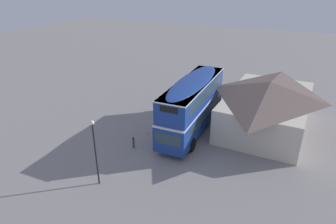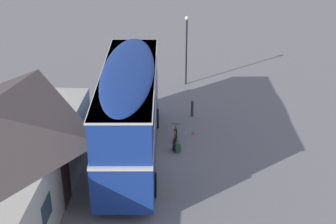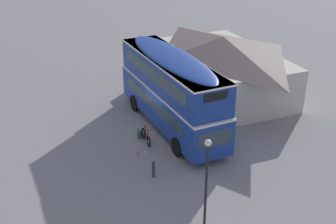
{
  "view_description": "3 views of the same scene",
  "coord_description": "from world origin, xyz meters",
  "px_view_note": "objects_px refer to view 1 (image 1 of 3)",
  "views": [
    {
      "loc": [
        21.82,
        8.59,
        12.57
      ],
      "look_at": [
        1.18,
        -1.08,
        2.02
      ],
      "focal_mm": 31.49,
      "sensor_mm": 36.0,
      "label": 1
    },
    {
      "loc": [
        -20.94,
        -1.54,
        12.6
      ],
      "look_at": [
        0.42,
        -1.2,
        2.24
      ],
      "focal_mm": 51.72,
      "sensor_mm": 36.0,
      "label": 2
    },
    {
      "loc": [
        21.69,
        -9.49,
        12.7
      ],
      "look_at": [
        0.82,
        -0.04,
        1.6
      ],
      "focal_mm": 45.85,
      "sensor_mm": 36.0,
      "label": 3
    }
  ],
  "objects_px": {
    "double_decker_bus": "(193,103)",
    "street_lamp": "(95,146)",
    "water_bottle_red_squeeze": "(148,134)",
    "backpack_on_ground": "(165,125)",
    "touring_bicycle": "(164,127)",
    "kerb_bollard": "(134,142)",
    "water_bottle_clear_plastic": "(152,135)"
  },
  "relations": [
    {
      "from": "double_decker_bus",
      "to": "street_lamp",
      "type": "xyz_separation_m",
      "value": [
        9.6,
        -2.9,
        0.24
      ]
    },
    {
      "from": "water_bottle_red_squeeze",
      "to": "street_lamp",
      "type": "relative_size",
      "value": 0.05
    },
    {
      "from": "double_decker_bus",
      "to": "water_bottle_red_squeeze",
      "type": "distance_m",
      "value": 4.72
    },
    {
      "from": "double_decker_bus",
      "to": "backpack_on_ground",
      "type": "bearing_deg",
      "value": -76.74
    },
    {
      "from": "touring_bicycle",
      "to": "kerb_bollard",
      "type": "distance_m",
      "value": 3.71
    },
    {
      "from": "water_bottle_clear_plastic",
      "to": "water_bottle_red_squeeze",
      "type": "bearing_deg",
      "value": -92.25
    },
    {
      "from": "double_decker_bus",
      "to": "kerb_bollard",
      "type": "height_order",
      "value": "double_decker_bus"
    },
    {
      "from": "touring_bicycle",
      "to": "backpack_on_ground",
      "type": "height_order",
      "value": "touring_bicycle"
    },
    {
      "from": "water_bottle_clear_plastic",
      "to": "backpack_on_ground",
      "type": "bearing_deg",
      "value": 168.78
    },
    {
      "from": "backpack_on_ground",
      "to": "street_lamp",
      "type": "xyz_separation_m",
      "value": [
        9.05,
        -0.55,
        2.59
      ]
    },
    {
      "from": "water_bottle_red_squeeze",
      "to": "water_bottle_clear_plastic",
      "type": "height_order",
      "value": "water_bottle_clear_plastic"
    },
    {
      "from": "kerb_bollard",
      "to": "double_decker_bus",
      "type": "bearing_deg",
      "value": 146.0
    },
    {
      "from": "touring_bicycle",
      "to": "double_decker_bus",
      "type": "bearing_deg",
      "value": 117.45
    },
    {
      "from": "backpack_on_ground",
      "to": "water_bottle_clear_plastic",
      "type": "bearing_deg",
      "value": -11.22
    },
    {
      "from": "street_lamp",
      "to": "water_bottle_clear_plastic",
      "type": "bearing_deg",
      "value": 178.57
    },
    {
      "from": "double_decker_bus",
      "to": "kerb_bollard",
      "type": "relative_size",
      "value": 10.83
    },
    {
      "from": "double_decker_bus",
      "to": "water_bottle_clear_plastic",
      "type": "bearing_deg",
      "value": -48.39
    },
    {
      "from": "water_bottle_red_squeeze",
      "to": "water_bottle_clear_plastic",
      "type": "xyz_separation_m",
      "value": [
        0.02,
        0.45,
        0.02
      ]
    },
    {
      "from": "double_decker_bus",
      "to": "street_lamp",
      "type": "height_order",
      "value": "double_decker_bus"
    },
    {
      "from": "kerb_bollard",
      "to": "street_lamp",
      "type": "bearing_deg",
      "value": 3.27
    },
    {
      "from": "touring_bicycle",
      "to": "water_bottle_red_squeeze",
      "type": "relative_size",
      "value": 8.2
    },
    {
      "from": "touring_bicycle",
      "to": "street_lamp",
      "type": "xyz_separation_m",
      "value": [
        8.46,
        -0.7,
        2.51
      ]
    },
    {
      "from": "street_lamp",
      "to": "water_bottle_red_squeeze",
      "type": "bearing_deg",
      "value": -177.85
    },
    {
      "from": "double_decker_bus",
      "to": "backpack_on_ground",
      "type": "distance_m",
      "value": 3.37
    },
    {
      "from": "touring_bicycle",
      "to": "street_lamp",
      "type": "relative_size",
      "value": 0.37
    },
    {
      "from": "water_bottle_clear_plastic",
      "to": "kerb_bollard",
      "type": "xyz_separation_m",
      "value": [
        2.3,
        -0.46,
        0.38
      ]
    },
    {
      "from": "backpack_on_ground",
      "to": "water_bottle_clear_plastic",
      "type": "relative_size",
      "value": 2.24
    },
    {
      "from": "street_lamp",
      "to": "touring_bicycle",
      "type": "bearing_deg",
      "value": 175.26
    },
    {
      "from": "water_bottle_red_squeeze",
      "to": "water_bottle_clear_plastic",
      "type": "relative_size",
      "value": 0.82
    },
    {
      "from": "backpack_on_ground",
      "to": "water_bottle_red_squeeze",
      "type": "bearing_deg",
      "value": -23.97
    },
    {
      "from": "touring_bicycle",
      "to": "water_bottle_red_squeeze",
      "type": "bearing_deg",
      "value": -37.75
    },
    {
      "from": "water_bottle_red_squeeze",
      "to": "street_lamp",
      "type": "height_order",
      "value": "street_lamp"
    }
  ]
}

